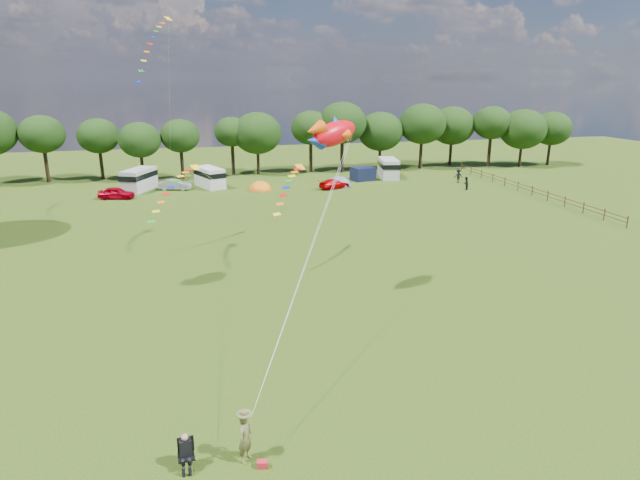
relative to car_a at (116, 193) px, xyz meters
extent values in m
plane|color=#1A3109|center=(16.50, -42.43, -0.70)|extent=(180.00, 180.00, 0.00)
cylinder|color=black|center=(-10.40, 13.26, 1.43)|extent=(0.49, 0.49, 4.25)
ellipsoid|color=#17320F|center=(-10.40, 13.26, 5.75)|extent=(5.86, 5.86, 4.98)
cylinder|color=black|center=(-3.52, 13.88, 1.25)|extent=(0.47, 0.47, 3.90)
ellipsoid|color=#17320F|center=(-3.52, 13.88, 5.30)|extent=(5.58, 5.58, 4.74)
cylinder|color=black|center=(2.15, 10.83, 1.08)|extent=(0.44, 0.44, 3.56)
ellipsoid|color=#17320F|center=(2.15, 10.83, 4.95)|extent=(5.56, 5.56, 4.73)
cylinder|color=black|center=(7.41, 11.80, 1.28)|extent=(0.47, 0.47, 3.95)
ellipsoid|color=#17320F|center=(7.41, 11.80, 5.25)|extent=(5.33, 5.33, 4.53)
cylinder|color=black|center=(14.59, 13.59, 1.47)|extent=(0.50, 0.50, 4.33)
ellipsoid|color=#17320F|center=(14.59, 13.59, 5.49)|extent=(4.95, 4.95, 4.21)
cylinder|color=black|center=(18.21, 13.13, 0.96)|extent=(0.43, 0.43, 3.31)
ellipsoid|color=#17320F|center=(18.21, 13.13, 5.25)|extent=(7.03, 7.03, 5.98)
cylinder|color=black|center=(26.16, 13.36, 1.49)|extent=(0.50, 0.50, 4.36)
ellipsoid|color=#17320F|center=(26.16, 13.36, 5.86)|extent=(5.84, 5.84, 4.97)
cylinder|color=black|center=(30.75, 12.49, 1.58)|extent=(0.51, 0.51, 4.55)
ellipsoid|color=#17320F|center=(30.75, 12.49, 6.53)|extent=(7.15, 7.15, 6.08)
cylinder|color=black|center=(36.99, 13.19, 0.91)|extent=(0.42, 0.42, 3.21)
ellipsoid|color=#17320F|center=(36.99, 13.19, 5.10)|extent=(6.90, 6.90, 5.86)
cylinder|color=black|center=(43.49, 12.53, 1.39)|extent=(0.48, 0.48, 4.17)
ellipsoid|color=#17320F|center=(43.49, 12.53, 6.16)|extent=(7.16, 7.16, 6.09)
cylinder|color=black|center=(49.47, 14.45, 1.13)|extent=(0.45, 0.45, 3.66)
ellipsoid|color=#17320F|center=(49.47, 14.45, 5.61)|extent=(7.05, 7.05, 5.99)
cylinder|color=black|center=(54.92, 11.93, 1.63)|extent=(0.52, 0.52, 4.65)
ellipsoid|color=#17320F|center=(54.92, 11.93, 6.18)|extent=(5.96, 5.96, 5.06)
cylinder|color=black|center=(59.66, 10.61, 0.90)|extent=(0.42, 0.42, 3.19)
ellipsoid|color=#17320F|center=(59.66, 10.61, 5.20)|extent=(7.23, 7.23, 6.14)
cylinder|color=black|center=(65.06, 11.00, 1.07)|extent=(0.44, 0.44, 3.52)
ellipsoid|color=#17320F|center=(65.06, 11.00, 5.16)|extent=(6.22, 6.22, 5.28)
cylinder|color=#472D19|center=(48.50, -24.43, -0.10)|extent=(0.12, 0.12, 1.20)
cylinder|color=#472D19|center=(48.50, -21.43, -0.10)|extent=(0.12, 0.12, 1.20)
cylinder|color=#472D19|center=(48.50, -22.93, 0.25)|extent=(0.08, 3.00, 0.08)
cylinder|color=#472D19|center=(48.50, -22.93, -0.15)|extent=(0.08, 3.00, 0.08)
cylinder|color=#472D19|center=(48.50, -18.43, -0.10)|extent=(0.12, 0.12, 1.20)
cylinder|color=#472D19|center=(48.50, -19.93, 0.25)|extent=(0.08, 3.00, 0.08)
cylinder|color=#472D19|center=(48.50, -19.93, -0.15)|extent=(0.08, 3.00, 0.08)
cylinder|color=#472D19|center=(48.50, -15.43, -0.10)|extent=(0.12, 0.12, 1.20)
cylinder|color=#472D19|center=(48.50, -16.93, 0.25)|extent=(0.08, 3.00, 0.08)
cylinder|color=#472D19|center=(48.50, -16.93, -0.15)|extent=(0.08, 3.00, 0.08)
cylinder|color=#472D19|center=(48.50, -12.43, -0.10)|extent=(0.12, 0.12, 1.20)
cylinder|color=#472D19|center=(48.50, -13.93, 0.25)|extent=(0.08, 3.00, 0.08)
cylinder|color=#472D19|center=(48.50, -13.93, -0.15)|extent=(0.08, 3.00, 0.08)
cylinder|color=#472D19|center=(48.50, -9.43, -0.10)|extent=(0.12, 0.12, 1.20)
cylinder|color=#472D19|center=(48.50, -10.93, 0.25)|extent=(0.08, 3.00, 0.08)
cylinder|color=#472D19|center=(48.50, -10.93, -0.15)|extent=(0.08, 3.00, 0.08)
cylinder|color=#472D19|center=(48.50, -6.43, -0.10)|extent=(0.12, 0.12, 1.20)
cylinder|color=#472D19|center=(48.50, -7.93, 0.25)|extent=(0.08, 3.00, 0.08)
cylinder|color=#472D19|center=(48.50, -7.93, -0.15)|extent=(0.08, 3.00, 0.08)
cylinder|color=#472D19|center=(48.50, -3.43, -0.10)|extent=(0.12, 0.12, 1.20)
cylinder|color=#472D19|center=(48.50, -4.93, 0.25)|extent=(0.08, 3.00, 0.08)
cylinder|color=#472D19|center=(48.50, -4.93, -0.15)|extent=(0.08, 3.00, 0.08)
cylinder|color=#472D19|center=(48.50, -0.43, -0.10)|extent=(0.12, 0.12, 1.20)
cylinder|color=#472D19|center=(48.50, -1.93, 0.25)|extent=(0.08, 3.00, 0.08)
cylinder|color=#472D19|center=(48.50, -1.93, -0.15)|extent=(0.08, 3.00, 0.08)
cylinder|color=#472D19|center=(48.50, 2.57, -0.10)|extent=(0.12, 0.12, 1.20)
cylinder|color=#472D19|center=(48.50, 1.07, 0.25)|extent=(0.08, 3.00, 0.08)
cylinder|color=#472D19|center=(48.50, 1.07, -0.15)|extent=(0.08, 3.00, 0.08)
cylinder|color=#472D19|center=(48.50, 5.57, -0.10)|extent=(0.12, 0.12, 1.20)
cylinder|color=#472D19|center=(48.50, 4.07, 0.25)|extent=(0.08, 3.00, 0.08)
cylinder|color=#472D19|center=(48.50, 4.07, -0.15)|extent=(0.08, 3.00, 0.08)
cylinder|color=#472D19|center=(48.50, 8.57, -0.10)|extent=(0.12, 0.12, 1.20)
cylinder|color=#472D19|center=(48.50, 7.07, 0.25)|extent=(0.08, 3.00, 0.08)
cylinder|color=#472D19|center=(48.50, 7.07, -0.15)|extent=(0.08, 3.00, 0.08)
imported|color=#A80014|center=(0.00, 0.00, 0.00)|extent=(4.43, 2.50, 1.39)
imported|color=gray|center=(6.53, 3.90, -0.03)|extent=(4.01, 2.33, 1.33)
imported|color=#B40003|center=(26.42, 0.13, -0.10)|extent=(4.33, 2.88, 1.20)
cube|color=#B5B5B7|center=(2.21, 4.54, 0.66)|extent=(4.30, 5.91, 2.72)
cube|color=black|center=(2.21, 4.54, 1.22)|extent=(4.38, 6.03, 0.64)
cylinder|color=black|center=(1.52, 2.97, -0.31)|extent=(0.81, 0.56, 0.76)
cylinder|color=black|center=(2.89, 6.10, -0.31)|extent=(0.81, 0.56, 0.76)
cube|color=silver|center=(10.91, 4.66, 0.58)|extent=(3.94, 5.56, 2.56)
cube|color=black|center=(10.91, 4.66, 1.10)|extent=(4.02, 5.67, 0.61)
cylinder|color=black|center=(11.52, 3.17, -0.34)|extent=(0.77, 0.52, 0.72)
cylinder|color=black|center=(10.31, 6.15, -0.34)|extent=(0.77, 0.52, 0.72)
cube|color=silver|center=(35.83, 6.07, 0.64)|extent=(3.19, 5.66, 2.67)
cube|color=black|center=(35.83, 6.07, 1.18)|extent=(3.25, 5.77, 0.63)
cylinder|color=black|center=(35.53, 4.42, -0.32)|extent=(0.79, 0.41, 0.75)
cylinder|color=black|center=(36.13, 7.73, -0.32)|extent=(0.79, 0.41, 0.75)
ellipsoid|color=orange|center=(17.04, 1.26, -0.68)|extent=(2.81, 3.23, 2.31)
cylinder|color=orange|center=(17.04, 1.26, -0.66)|extent=(2.95, 2.95, 0.08)
ellipsoid|color=slate|center=(27.38, 1.50, -0.68)|extent=(3.22, 3.71, 2.52)
cylinder|color=slate|center=(27.38, 1.50, -0.66)|extent=(3.39, 3.39, 0.08)
cube|color=#121734|center=(31.69, 4.83, 0.21)|extent=(3.33, 2.91, 1.82)
imported|color=brown|center=(10.47, -48.39, 0.29)|extent=(0.81, 0.86, 1.97)
cylinder|color=#99999E|center=(8.08, -48.62, -0.44)|extent=(0.02, 0.02, 0.52)
cylinder|color=#99999E|center=(8.58, -48.62, -0.44)|extent=(0.02, 0.02, 0.52)
cylinder|color=#99999E|center=(8.08, -48.12, -0.44)|extent=(0.02, 0.02, 0.52)
cylinder|color=#99999E|center=(8.58, -48.12, -0.44)|extent=(0.02, 0.02, 0.52)
cube|color=black|center=(8.33, -48.37, -0.17)|extent=(0.64, 0.62, 0.06)
cube|color=black|center=(8.33, -48.10, 0.15)|extent=(0.59, 0.11, 0.62)
cube|color=black|center=(8.33, -48.33, 0.19)|extent=(0.45, 0.31, 0.66)
sphere|color=tan|center=(8.33, -48.35, 0.64)|extent=(0.25, 0.25, 0.25)
cube|color=red|center=(11.00, -48.91, -0.56)|extent=(0.43, 0.33, 0.27)
ellipsoid|color=red|center=(17.40, -34.23, 9.74)|extent=(3.74, 2.87, 2.05)
ellipsoid|color=orange|center=(17.40, -34.23, 9.58)|extent=(2.34, 1.78, 1.12)
cone|color=#FF540C|center=(16.05, -34.97, 10.06)|extent=(1.53, 1.39, 1.08)
cone|color=#1833B6|center=(16.05, -34.97, 9.42)|extent=(1.53, 1.39, 1.08)
cone|color=#1833B6|center=(17.50, -34.17, 10.40)|extent=(1.09, 1.16, 0.91)
sphere|color=white|center=(18.30, -33.31, 9.93)|extent=(0.34, 0.34, 0.34)
sphere|color=black|center=(18.35, -33.22, 9.93)|extent=(0.17, 0.17, 0.17)
cube|color=yellow|center=(7.74, -11.20, 18.05)|extent=(0.79, 0.80, 0.37)
cube|color=red|center=(7.47, -11.70, 17.83)|extent=(0.53, 0.56, 0.10)
cube|color=orange|center=(7.20, -12.19, 17.56)|extent=(0.53, 0.56, 0.11)
cube|color=yellow|center=(6.93, -12.69, 17.22)|extent=(0.53, 0.56, 0.12)
cube|color=#198C1E|center=(6.66, -13.18, 16.79)|extent=(0.53, 0.55, 0.13)
cube|color=#0C1EB2|center=(6.39, -13.68, 16.29)|extent=(0.52, 0.55, 0.14)
cube|color=red|center=(6.12, -14.17, 15.70)|extent=(0.52, 0.55, 0.15)
cube|color=orange|center=(5.85, -14.67, 15.04)|extent=(0.52, 0.54, 0.16)
cube|color=yellow|center=(5.58, -15.16, 14.29)|extent=(0.51, 0.54, 0.17)
cube|color=#198C1E|center=(5.31, -15.66, 13.47)|extent=(0.51, 0.53, 0.18)
cube|color=#0C1EB2|center=(5.04, -16.15, 12.56)|extent=(0.50, 0.53, 0.18)
cube|color=#FFDC05|center=(9.23, -18.45, 5.57)|extent=(0.83, 0.78, 0.40)
cube|color=red|center=(8.83, -18.90, 5.46)|extent=(0.64, 0.46, 0.11)
cube|color=orange|center=(8.42, -19.35, 5.31)|extent=(0.64, 0.46, 0.12)
cube|color=yellow|center=(8.02, -19.80, 5.09)|extent=(0.64, 0.46, 0.13)
cube|color=#198C1E|center=(7.61, -20.25, 4.78)|extent=(0.64, 0.45, 0.14)
cube|color=#0C1EB2|center=(7.21, -20.70, 4.39)|extent=(0.64, 0.45, 0.15)
cube|color=red|center=(6.80, -21.15, 3.92)|extent=(0.63, 0.44, 0.16)
cube|color=orange|center=(6.40, -21.60, 3.37)|extent=(0.63, 0.44, 0.17)
cube|color=yellow|center=(5.99, -22.05, 2.75)|extent=(0.63, 0.43, 0.18)
cube|color=#198C1E|center=(5.59, -22.50, 2.04)|extent=(0.63, 0.43, 0.19)
cube|color=orange|center=(17.14, -24.93, 6.32)|extent=(0.87, 0.83, 0.42)
cube|color=red|center=(16.82, -25.47, 6.25)|extent=(0.66, 0.52, 0.12)
cube|color=orange|center=(16.51, -26.01, 6.14)|extent=(0.66, 0.51, 0.13)
cube|color=yellow|center=(16.19, -26.55, 5.94)|extent=(0.66, 0.51, 0.14)
cube|color=#198C1E|center=(15.88, -27.09, 5.67)|extent=(0.66, 0.51, 0.15)
cube|color=#0C1EB2|center=(15.56, -27.63, 5.32)|extent=(0.65, 0.50, 0.16)
cube|color=red|center=(15.25, -28.17, 4.89)|extent=(0.65, 0.50, 0.17)
cube|color=orange|center=(14.93, -28.71, 4.38)|extent=(0.65, 0.49, 0.18)
cube|color=yellow|center=(14.62, -29.25, 3.78)|extent=(0.64, 0.49, 0.19)
imported|color=black|center=(42.37, -4.44, 0.14)|extent=(0.95, 0.90, 1.68)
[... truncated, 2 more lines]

